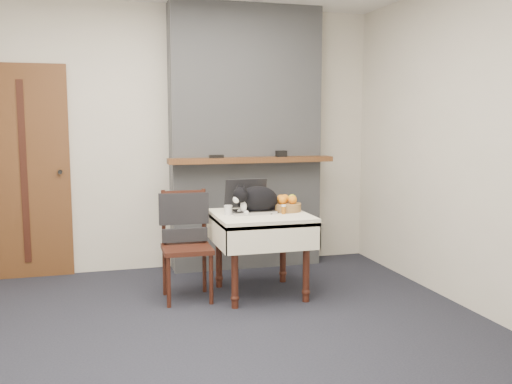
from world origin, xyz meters
TOP-DOWN VIEW (x-y plane):
  - ground at (0.00, 0.00)m, footprint 4.50×4.50m
  - room_shell at (0.00, 0.46)m, footprint 4.52×4.01m
  - door at (-1.20, 1.97)m, footprint 0.82×0.10m
  - chimney at (0.90, 1.85)m, footprint 1.62×0.48m
  - side_table at (0.77, 0.86)m, footprint 0.78×0.78m
  - laptop at (0.70, 0.98)m, footprint 0.39×0.34m
  - cat at (0.76, 0.90)m, footprint 0.55×0.35m
  - cream_jar at (0.49, 0.87)m, footprint 0.07×0.07m
  - pill_bottle at (0.95, 0.78)m, footprint 0.04×0.04m
  - fruit_basket at (1.02, 0.92)m, footprint 0.25×0.25m
  - desk_clutter at (0.94, 0.91)m, footprint 0.14×0.06m
  - chair at (0.15, 0.98)m, footprint 0.42×0.41m

SIDE VIEW (x-z plane):
  - ground at x=0.00m, z-range 0.00..0.00m
  - chair at x=0.15m, z-range 0.12..1.03m
  - side_table at x=0.77m, z-range 0.24..0.94m
  - desk_clutter at x=0.94m, z-range 0.70..0.71m
  - cream_jar at x=0.49m, z-range 0.70..0.78m
  - pill_bottle at x=0.95m, z-range 0.70..0.78m
  - fruit_basket at x=1.02m, z-range 0.69..0.83m
  - laptop at x=0.70m, z-range 0.63..0.91m
  - cat at x=0.76m, z-range 0.68..0.94m
  - door at x=-1.20m, z-range 0.00..2.00m
  - chimney at x=0.90m, z-range 0.00..2.60m
  - room_shell at x=0.00m, z-range 0.46..3.07m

